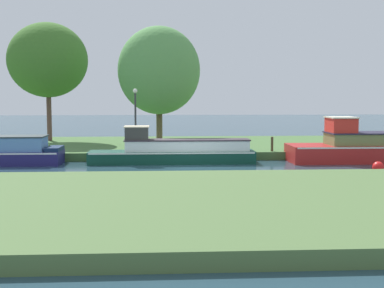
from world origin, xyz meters
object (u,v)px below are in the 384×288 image
object	(u,v)px
willow_tree_left	(48,60)
channel_buoy	(378,167)
mooring_post_near	(272,144)
lamp_post	(135,112)
willow_tree_centre	(159,71)
forest_cruiser	(174,152)
navy_narrowboat	(16,152)

from	to	relation	value
willow_tree_left	channel_buoy	bearing A→B (deg)	-36.13
willow_tree_left	mooring_post_near	bearing A→B (deg)	-28.54
lamp_post	mooring_post_near	size ratio (longest dim) A/B	4.32
willow_tree_centre	lamp_post	size ratio (longest dim) A/B	2.13
forest_cruiser	willow_tree_left	size ratio (longest dim) A/B	1.09
forest_cruiser	mooring_post_near	size ratio (longest dim) A/B	10.76
navy_narrowboat	lamp_post	distance (m)	6.21
willow_tree_centre	channel_buoy	world-z (taller)	willow_tree_centre
forest_cruiser	willow_tree_centre	distance (m)	6.64
forest_cruiser	mooring_post_near	bearing A→B (deg)	13.47
forest_cruiser	willow_tree_centre	world-z (taller)	willow_tree_centre
willow_tree_centre	lamp_post	world-z (taller)	willow_tree_centre
forest_cruiser	willow_tree_left	distance (m)	11.90
navy_narrowboat	willow_tree_left	distance (m)	9.24
willow_tree_centre	mooring_post_near	bearing A→B (deg)	-35.66
mooring_post_near	channel_buoy	world-z (taller)	mooring_post_near
lamp_post	mooring_post_near	distance (m)	7.14
willow_tree_centre	willow_tree_left	bearing A→B (deg)	158.26
willow_tree_left	channel_buoy	world-z (taller)	willow_tree_left
channel_buoy	lamp_post	bearing A→B (deg)	149.48
willow_tree_left	lamp_post	size ratio (longest dim) A/B	2.29
forest_cruiser	mooring_post_near	distance (m)	5.05
willow_tree_left	mooring_post_near	size ratio (longest dim) A/B	9.91
willow_tree_left	navy_narrowboat	bearing A→B (deg)	-89.10
navy_narrowboat	mooring_post_near	xyz separation A→B (m)	(12.28, 1.18, 0.20)
navy_narrowboat	willow_tree_centre	world-z (taller)	willow_tree_centre
navy_narrowboat	lamp_post	bearing A→B (deg)	24.05
willow_tree_left	mooring_post_near	distance (m)	14.84
navy_narrowboat	mooring_post_near	size ratio (longest dim) A/B	5.82
willow_tree_centre	channel_buoy	bearing A→B (deg)	-44.36
willow_tree_left	willow_tree_centre	size ratio (longest dim) A/B	1.08
navy_narrowboat	willow_tree_centre	xyz separation A→B (m)	(6.64, 5.23, 4.01)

